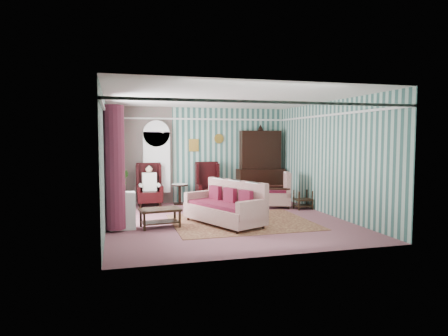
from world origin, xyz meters
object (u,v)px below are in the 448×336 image
object	(u,v)px
wingback_left	(149,185)
sofa	(224,204)
seated_woman	(149,186)
dresser_hutch	(261,163)
wingback_right	(209,183)
round_side_table	(180,194)
plant_stand	(122,211)
floral_armchair	(276,192)
coffee_table	(160,218)
bookcase	(157,167)
nest_table	(303,199)

from	to	relation	value
wingback_left	sofa	xyz separation A→B (m)	(1.44, -2.89, -0.14)
seated_woman	sofa	world-z (taller)	seated_woman
dresser_hutch	wingback_right	size ratio (longest dim) A/B	1.89
wingback_right	round_side_table	size ratio (longest dim) A/B	2.08
dresser_hutch	seated_woman	world-z (taller)	dresser_hutch
round_side_table	plant_stand	bearing A→B (deg)	-120.38
floral_armchair	coffee_table	bearing A→B (deg)	132.78
seated_woman	sofa	size ratio (longest dim) A/B	0.59
seated_woman	plant_stand	bearing A→B (deg)	-106.22
wingback_right	seated_woman	world-z (taller)	wingback_right
plant_stand	round_side_table	bearing A→B (deg)	59.62
wingback_right	sofa	distance (m)	2.91
bookcase	wingback_left	xyz separation A→B (m)	(-0.25, -0.39, -0.50)
sofa	coffee_table	distance (m)	1.46
wingback_right	sofa	world-z (taller)	wingback_right
seated_woman	floral_armchair	xyz separation A→B (m)	(3.46, -1.09, -0.14)
round_side_table	dresser_hutch	bearing A→B (deg)	2.64
dresser_hutch	plant_stand	xyz separation A→B (m)	(-4.30, -3.02, -0.78)
floral_armchair	wingback_right	bearing A→B (deg)	74.10
dresser_hutch	wingback_left	distance (m)	3.55
bookcase	floral_armchair	xyz separation A→B (m)	(3.21, -1.48, -0.67)
plant_stand	coffee_table	size ratio (longest dim) A/B	0.91
seated_woman	dresser_hutch	bearing A→B (deg)	4.41
round_side_table	wingback_right	bearing A→B (deg)	-10.01
coffee_table	wingback_right	bearing A→B (deg)	57.99
floral_armchair	bookcase	bearing A→B (deg)	81.84
floral_armchair	sofa	bearing A→B (deg)	148.25
dresser_hutch	nest_table	xyz separation A→B (m)	(0.57, -1.82, -0.91)
seated_woman	floral_armchair	size ratio (longest dim) A/B	1.30
bookcase	sofa	bearing A→B (deg)	-70.15
dresser_hutch	wingback_right	bearing A→B (deg)	-171.23
wingback_left	sofa	bearing A→B (deg)	-63.62
round_side_table	floral_armchair	bearing A→B (deg)	-25.82
dresser_hutch	wingback_left	world-z (taller)	dresser_hutch
bookcase	seated_woman	world-z (taller)	bookcase
wingback_right	seated_woman	distance (m)	1.75
dresser_hutch	seated_woman	xyz separation A→B (m)	(-3.50, -0.27, -0.59)
round_side_table	floral_armchair	size ratio (longest dim) A/B	0.66
bookcase	wingback_right	bearing A→B (deg)	-14.57
floral_armchair	coffee_table	xyz separation A→B (m)	(-3.46, -1.70, -0.24)
coffee_table	wingback_left	bearing A→B (deg)	90.09
sofa	floral_armchair	distance (m)	2.71
bookcase	dresser_hutch	world-z (taller)	dresser_hutch
round_side_table	sofa	distance (m)	3.10
wingback_right	round_side_table	distance (m)	0.92
bookcase	wingback_left	bearing A→B (deg)	-122.66
dresser_hutch	round_side_table	xyz separation A→B (m)	(-2.60, -0.12, -0.88)
seated_woman	round_side_table	bearing A→B (deg)	9.46
wingback_left	seated_woman	xyz separation A→B (m)	(0.00, 0.00, -0.04)
sofa	nest_table	bearing A→B (deg)	-87.37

